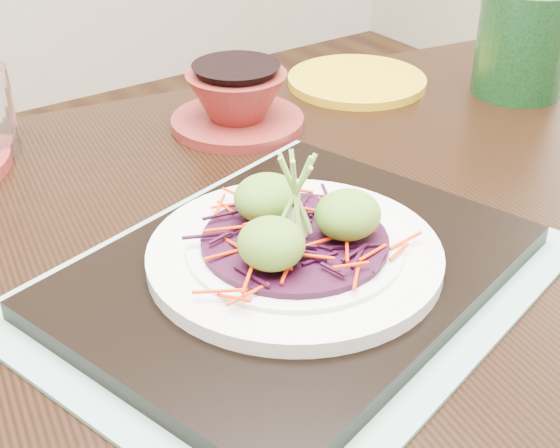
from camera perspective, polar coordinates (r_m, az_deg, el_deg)
dining_table at (r=0.74m, az=-2.09°, el=-6.82°), size 1.18×0.89×0.68m
placemat at (r=0.63m, az=1.05°, el=-4.13°), size 0.48×0.42×0.00m
serving_tray at (r=0.62m, az=1.06°, el=-3.39°), size 0.42×0.35×0.02m
white_plate at (r=0.61m, az=1.08°, el=-2.17°), size 0.23×0.23×0.02m
cabbage_bed at (r=0.61m, az=1.09°, el=-1.24°), size 0.15×0.15×0.01m
carrot_julienne at (r=0.60m, az=1.09°, el=-0.67°), size 0.18×0.18×0.01m
guacamole_scoops at (r=0.60m, az=1.14°, el=0.42°), size 0.13×0.11×0.04m
scallion_garnish at (r=0.59m, az=1.12°, el=1.93°), size 0.05×0.05×0.08m
terracotta_bowl_set at (r=0.89m, az=-3.16°, el=8.83°), size 0.20×0.20×0.06m
yellow_plate at (r=1.02m, az=5.64°, el=10.38°), size 0.21×0.21×0.01m
green_jar at (r=1.02m, az=17.33°, el=12.59°), size 0.15×0.15×0.13m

